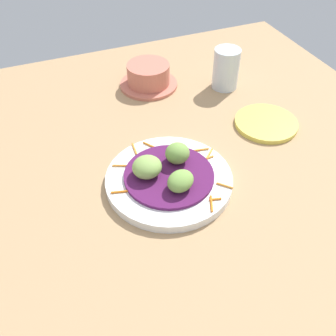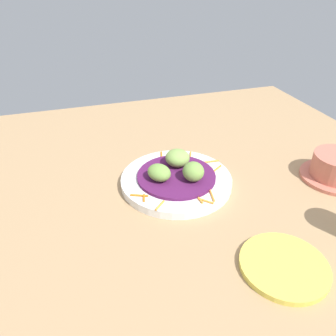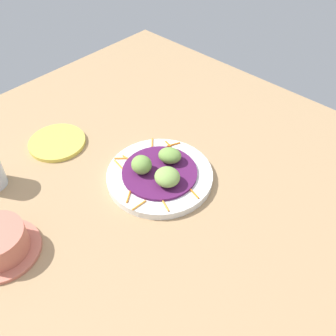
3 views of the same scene
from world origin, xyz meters
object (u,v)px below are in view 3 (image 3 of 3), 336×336
main_plate (160,176)px  side_plate_small (57,142)px  guac_scoop_left (170,156)px  guac_scoop_right (167,177)px  guac_scoop_center (141,163)px

main_plate → side_plate_small: main_plate is taller
main_plate → side_plate_small: 28.48cm
guac_scoop_left → guac_scoop_right: 6.97cm
guac_scoop_right → side_plate_small: size_ratio=0.40×
side_plate_small → main_plate: bearing=17.9°
main_plate → guac_scoop_left: size_ratio=4.52×
guac_scoop_right → side_plate_small: bearing=-166.7°
guac_scoop_right → side_plate_small: 31.89cm
guac_scoop_left → guac_scoop_center: bearing=-111.8°
main_plate → guac_scoop_right: size_ratio=4.32×
guac_scoop_left → guac_scoop_center: (-2.59, -6.47, 0.35)cm
main_plate → guac_scoop_center: guac_scoop_center is taller
main_plate → guac_scoop_left: bearing=98.2°
guac_scoop_right → main_plate: bearing=158.2°
guac_scoop_center → side_plate_small: 25.05cm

